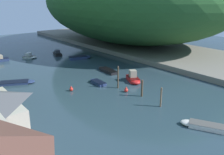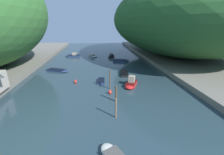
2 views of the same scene
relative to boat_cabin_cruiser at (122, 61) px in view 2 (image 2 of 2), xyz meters
The scene contains 16 objects.
water_surface 16.55m from the boat_cabin_cruiser, 117.07° to the right, with size 130.00×130.00×0.00m, color #283D47.
right_bank 24.23m from the boat_cabin_cruiser, 37.44° to the right, with size 22.00×120.00×1.04m.
hillside_right 24.19m from the boat_cabin_cruiser, 12.46° to the left, with size 43.89×61.45×23.13m.
boat_cabin_cruiser is the anchor object (origin of this frame).
boat_yellow_tender 19.78m from the boat_cabin_cruiser, 94.61° to the right, with size 3.23×4.40×1.90m.
boat_white_cruiser 7.74m from the boat_cabin_cruiser, 107.65° to the left, with size 2.69×4.86×1.32m.
boat_far_upstream 12.05m from the boat_cabin_cruiser, 97.06° to the right, with size 2.05×5.73×0.57m.
boat_open_rowboat 18.02m from the boat_cabin_cruiser, 112.94° to the right, with size 1.51×3.85×0.51m.
boat_near_quay 12.19m from the boat_cabin_cruiser, 137.27° to the left, with size 3.41×3.67×1.21m.
boat_small_dinghy 18.72m from the boat_cabin_cruiser, 150.17° to the left, with size 5.19×2.29×1.40m.
boat_far_right_bank 19.26m from the boat_cabin_cruiser, 154.28° to the right, with size 5.89×4.13×0.41m.
mooring_post_middle 29.97m from the boat_cabin_cruiser, 101.09° to the right, with size 0.23×0.23×2.73m.
mooring_post_fourth 25.82m from the boat_cabin_cruiser, 101.52° to the right, with size 0.30×0.30×2.58m.
mooring_post_farthest 21.25m from the boat_cabin_cruiser, 105.44° to the right, with size 0.24×0.24×3.64m.
channel_buoy_near 23.32m from the boat_cabin_cruiser, 104.43° to the right, with size 0.60×0.60×0.90m.
channel_buoy_far 20.88m from the boat_cabin_cruiser, 125.65° to the right, with size 0.57×0.57×0.85m.
Camera 2 is at (-0.44, -0.49, 11.04)m, focal length 24.00 mm.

